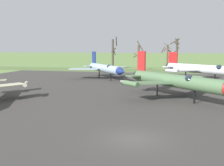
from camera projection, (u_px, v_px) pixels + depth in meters
The scene contains 11 objects.
ground_plane at pixel (134, 139), 17.66m from camera, with size 600.00×600.00×0.00m, color #607F42.
asphalt_apron at pixel (152, 94), 34.64m from camera, with size 75.38×58.63×0.05m, color #383533.
grass_verge_strip at pixel (162, 71), 68.76m from camera, with size 135.38×12.00×0.06m, color #516837.
jet_fighter_front_left at pixel (201, 69), 47.76m from camera, with size 14.06×12.68×5.27m.
jet_fighter_front_right at pixel (177, 81), 30.69m from camera, with size 13.47×13.34×5.73m.
jet_fighter_rear_right at pixel (105, 68), 50.57m from camera, with size 12.71×14.06×5.37m.
info_placard_rear_right at pixel (122, 82), 42.80m from camera, with size 0.60×0.24×0.86m.
bare_tree_far_left at pixel (113, 53), 75.83m from camera, with size 2.05×2.29×9.35m.
bare_tree_left_of_center at pixel (138, 56), 73.43m from camera, with size 3.12×3.20×8.13m.
bare_tree_center at pixel (167, 56), 71.59m from camera, with size 3.32×3.27×7.57m.
bare_tree_right_of_center at pixel (176, 53), 72.23m from camera, with size 2.80×2.81×8.88m.
Camera 1 is at (2.34, -16.88, 6.17)m, focal length 41.63 mm.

